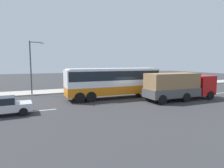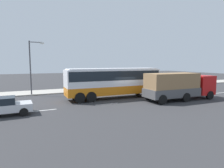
% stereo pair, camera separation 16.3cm
% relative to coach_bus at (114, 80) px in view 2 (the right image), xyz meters
% --- Properties ---
extents(ground_plane, '(120.00, 120.00, 0.00)m').
position_rel_coach_bus_xyz_m(ground_plane, '(0.86, -0.44, -2.14)').
color(ground_plane, '#333335').
extents(sidewalk_curb, '(80.00, 4.00, 0.15)m').
position_rel_coach_bus_xyz_m(sidewalk_curb, '(0.86, 7.74, -2.07)').
color(sidewalk_curb, '#A8A399').
rests_on(sidewalk_curb, ground_plane).
extents(lane_centreline, '(40.16, 0.16, 0.01)m').
position_rel_coach_bus_xyz_m(lane_centreline, '(4.48, -2.70, -2.14)').
color(lane_centreline, white).
rests_on(lane_centreline, ground_plane).
extents(coach_bus, '(11.05, 2.87, 3.46)m').
position_rel_coach_bus_xyz_m(coach_bus, '(0.00, 0.00, 0.00)').
color(coach_bus, orange).
rests_on(coach_bus, ground_plane).
extents(cargo_truck, '(8.41, 2.74, 2.97)m').
position_rel_coach_bus_xyz_m(cargo_truck, '(6.05, -4.06, -0.52)').
color(cargo_truck, red).
rests_on(cargo_truck, ground_plane).
extents(car_white_minivan, '(4.16, 2.06, 1.43)m').
position_rel_coach_bus_xyz_m(car_white_minivan, '(12.47, 0.26, -1.37)').
color(car_white_minivan, white).
rests_on(car_white_minivan, ground_plane).
extents(pedestrian_near_curb, '(0.32, 0.32, 1.57)m').
position_rel_coach_bus_xyz_m(pedestrian_near_curb, '(7.36, 7.01, -1.09)').
color(pedestrian_near_curb, black).
rests_on(pedestrian_near_curb, sidewalk_curb).
extents(pedestrian_at_crossing, '(0.32, 0.32, 1.56)m').
position_rel_coach_bus_xyz_m(pedestrian_at_crossing, '(2.35, 8.17, -1.10)').
color(pedestrian_at_crossing, brown).
rests_on(pedestrian_at_crossing, sidewalk_curb).
extents(street_lamp, '(1.80, 0.24, 6.62)m').
position_rel_coach_bus_xyz_m(street_lamp, '(-8.37, 5.98, 1.83)').
color(street_lamp, '#47474C').
rests_on(street_lamp, sidewalk_curb).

